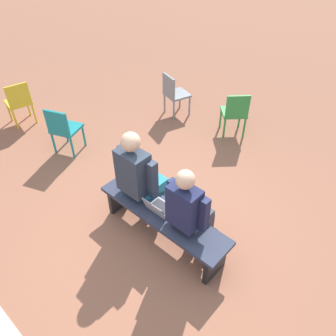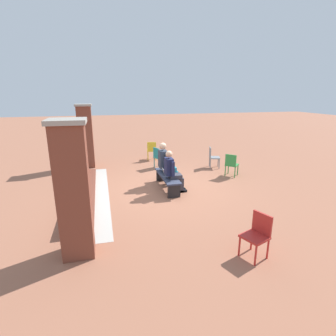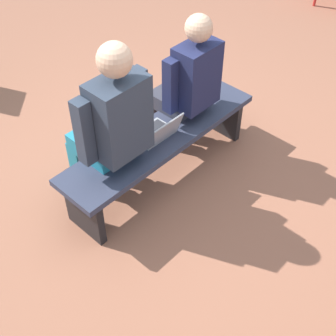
{
  "view_description": "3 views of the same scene",
  "coord_description": "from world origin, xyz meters",
  "px_view_note": "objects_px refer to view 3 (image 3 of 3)",
  "views": [
    {
      "loc": [
        -1.97,
        1.89,
        3.37
      ],
      "look_at": [
        0.13,
        -0.43,
        0.78
      ],
      "focal_mm": 35.0,
      "sensor_mm": 36.0,
      "label": 1
    },
    {
      "loc": [
        -7.82,
        1.89,
        2.96
      ],
      "look_at": [
        -0.3,
        -0.04,
        0.74
      ],
      "focal_mm": 28.0,
      "sensor_mm": 36.0,
      "label": 2
    },
    {
      "loc": [
        1.88,
        1.89,
        2.77
      ],
      "look_at": [
        0.31,
        0.41,
        0.7
      ],
      "focal_mm": 50.0,
      "sensor_mm": 36.0,
      "label": 3
    }
  ],
  "objects_px": {
    "person_adult": "(110,125)",
    "laptop": "(158,132)",
    "bench": "(161,143)",
    "person_student": "(186,84)"
  },
  "relations": [
    {
      "from": "laptop",
      "to": "bench",
      "type": "bearing_deg",
      "value": -166.08
    },
    {
      "from": "person_adult",
      "to": "person_student",
      "type": "bearing_deg",
      "value": 179.57
    },
    {
      "from": "person_student",
      "to": "person_adult",
      "type": "relative_size",
      "value": 0.93
    },
    {
      "from": "bench",
      "to": "laptop",
      "type": "xyz_separation_m",
      "value": [
        0.05,
        0.01,
        0.15
      ]
    },
    {
      "from": "bench",
      "to": "person_adult",
      "type": "height_order",
      "value": "person_adult"
    },
    {
      "from": "person_student",
      "to": "person_adult",
      "type": "bearing_deg",
      "value": -0.43
    },
    {
      "from": "person_student",
      "to": "laptop",
      "type": "distance_m",
      "value": 0.46
    },
    {
      "from": "person_adult",
      "to": "laptop",
      "type": "relative_size",
      "value": 4.43
    },
    {
      "from": "bench",
      "to": "person_adult",
      "type": "distance_m",
      "value": 0.59
    },
    {
      "from": "person_student",
      "to": "person_adult",
      "type": "xyz_separation_m",
      "value": [
        0.78,
        -0.01,
        0.04
      ]
    }
  ]
}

